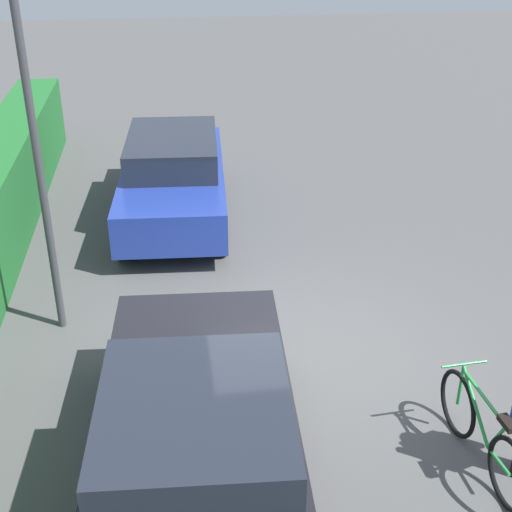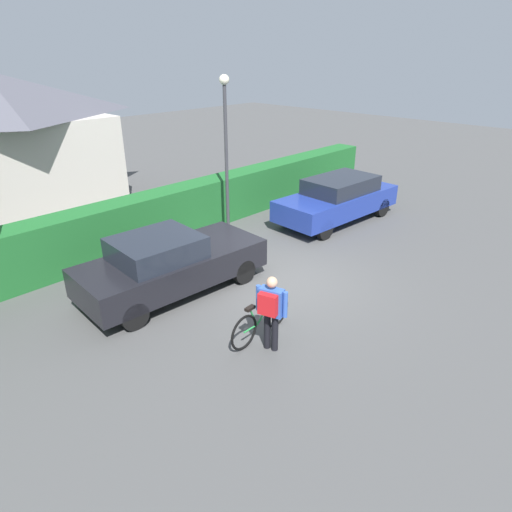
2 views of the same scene
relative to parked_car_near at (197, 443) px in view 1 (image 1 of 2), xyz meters
name	(u,v)px [view 1 (image 1 of 2)]	position (x,y,z in m)	size (l,w,h in m)	color
ground_plane	(306,356)	(2.24, -1.49, -0.76)	(60.00, 60.00, 0.00)	#484848
parked_car_near	(197,443)	(0.00, 0.00, 0.00)	(4.56, 2.09, 1.50)	black
parked_car_far	(173,175)	(6.91, -0.01, 0.02)	(4.70, 2.05, 1.49)	navy
bicycle	(482,434)	(0.14, -2.83, -0.37)	(1.78, 0.50, 0.89)	black
street_lamp	(30,106)	(3.40, 1.65, 2.25)	(0.28, 0.28, 4.74)	#38383D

